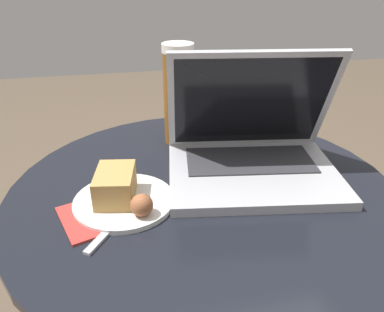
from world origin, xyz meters
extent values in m
cylinder|color=black|center=(0.00, 0.00, 0.28)|extent=(0.08, 0.08, 0.53)
cylinder|color=black|center=(0.00, 0.00, 0.55)|extent=(0.72, 0.72, 0.02)
cube|color=#B7332D|center=(-0.17, -0.05, 0.56)|extent=(0.18, 0.15, 0.00)
cube|color=#B2B2B7|center=(0.10, 0.01, 0.57)|extent=(0.35, 0.29, 0.02)
cube|color=#333338|center=(0.11, 0.05, 0.58)|extent=(0.27, 0.15, 0.00)
cube|color=#B2B2B7|center=(0.11, 0.08, 0.69)|extent=(0.33, 0.16, 0.22)
cube|color=black|center=(0.11, 0.08, 0.69)|extent=(0.31, 0.14, 0.20)
cylinder|color=brown|center=(-0.01, 0.21, 0.66)|extent=(0.07, 0.07, 0.20)
cylinder|color=white|center=(-0.01, 0.21, 0.77)|extent=(0.07, 0.07, 0.02)
cylinder|color=silver|center=(-0.15, -0.03, 0.57)|extent=(0.17, 0.17, 0.01)
cube|color=tan|center=(-0.16, -0.02, 0.60)|extent=(0.08, 0.10, 0.05)
sphere|color=#9E5B38|center=(-0.12, -0.08, 0.59)|extent=(0.04, 0.04, 0.04)
cube|color=#B2B2B7|center=(-0.17, -0.09, 0.56)|extent=(0.09, 0.12, 0.00)
cube|color=#B2B2B7|center=(-0.11, -0.01, 0.56)|extent=(0.05, 0.06, 0.00)
camera|label=1|loc=(-0.15, -0.58, 0.93)|focal=35.00mm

